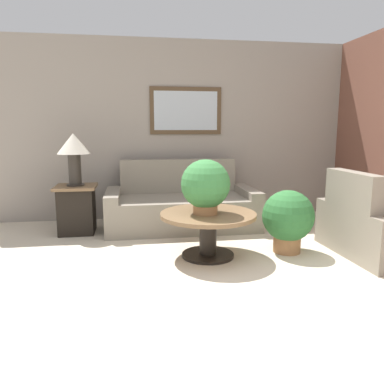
# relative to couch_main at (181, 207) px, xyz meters

# --- Properties ---
(ground_plane) EXTENTS (20.00, 20.00, 0.00)m
(ground_plane) POSITION_rel_couch_main_xyz_m (0.34, -2.40, -0.28)
(ground_plane) COLOR beige
(wall_back) EXTENTS (6.45, 0.09, 2.60)m
(wall_back) POSITION_rel_couch_main_xyz_m (0.34, 0.63, 1.03)
(wall_back) COLOR gray
(wall_back) RESTS_ON ground_plane
(couch_main) EXTENTS (2.00, 0.97, 0.90)m
(couch_main) POSITION_rel_couch_main_xyz_m (0.00, 0.00, 0.00)
(couch_main) COLOR gray
(couch_main) RESTS_ON ground_plane
(armchair) EXTENTS (0.94, 1.18, 0.90)m
(armchair) POSITION_rel_couch_main_xyz_m (1.93, -1.46, 0.00)
(armchair) COLOR gray
(armchair) RESTS_ON ground_plane
(coffee_table) EXTENTS (1.00, 1.00, 0.47)m
(coffee_table) POSITION_rel_couch_main_xyz_m (0.12, -1.25, 0.06)
(coffee_table) COLOR black
(coffee_table) RESTS_ON ground_plane
(side_table) EXTENTS (0.51, 0.51, 0.62)m
(side_table) POSITION_rel_couch_main_xyz_m (-1.37, -0.09, 0.04)
(side_table) COLOR black
(side_table) RESTS_ON ground_plane
(table_lamp) EXTENTS (0.41, 0.41, 0.66)m
(table_lamp) POSITION_rel_couch_main_xyz_m (-1.37, -0.09, 0.80)
(table_lamp) COLOR #2D2823
(table_lamp) RESTS_ON side_table
(potted_plant_on_table) EXTENTS (0.50, 0.50, 0.56)m
(potted_plant_on_table) POSITION_rel_couch_main_xyz_m (0.09, -1.28, 0.49)
(potted_plant_on_table) COLOR #9E6B42
(potted_plant_on_table) RESTS_ON coffee_table
(potted_plant_floor) EXTENTS (0.56, 0.56, 0.68)m
(potted_plant_floor) POSITION_rel_couch_main_xyz_m (1.01, -1.24, 0.10)
(potted_plant_floor) COLOR #9E6B42
(potted_plant_floor) RESTS_ON ground_plane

